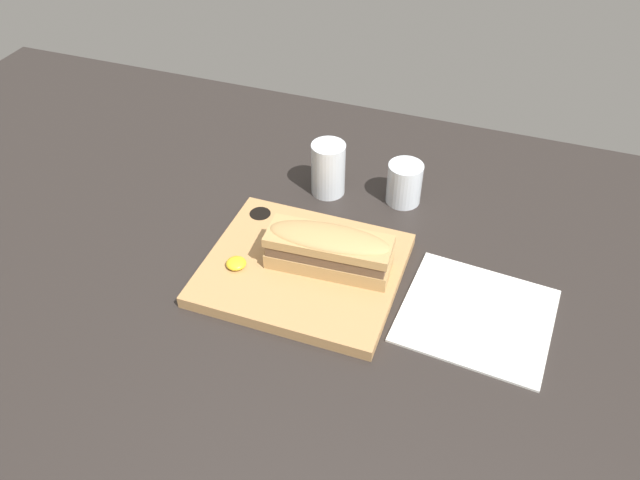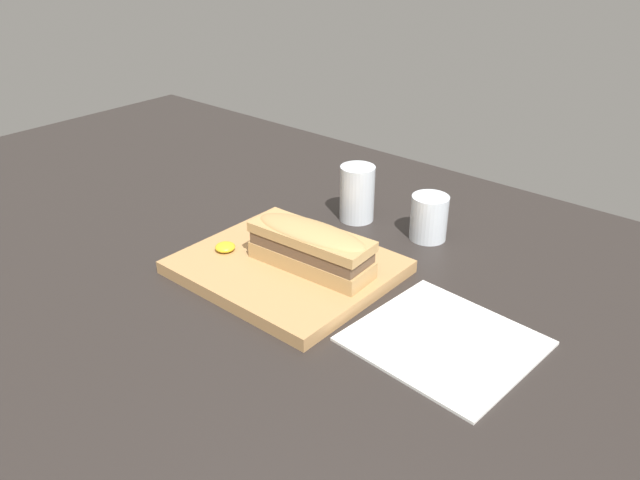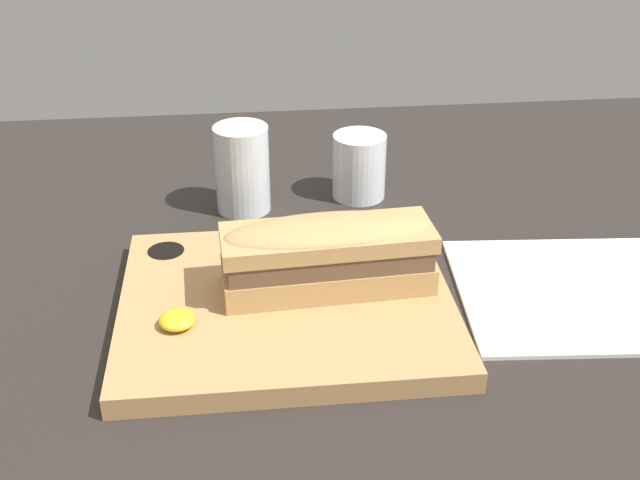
% 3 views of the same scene
% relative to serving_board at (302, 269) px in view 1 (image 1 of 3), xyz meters
% --- Properties ---
extents(dining_table, '(1.82, 1.01, 0.02)m').
position_rel_serving_board_xyz_m(dining_table, '(-0.05, 0.02, -0.02)').
color(dining_table, '#282321').
rests_on(dining_table, ground).
extents(serving_board, '(0.30, 0.26, 0.02)m').
position_rel_serving_board_xyz_m(serving_board, '(0.00, 0.00, 0.00)').
color(serving_board, tan).
rests_on(serving_board, dining_table).
extents(sandwich, '(0.19, 0.08, 0.07)m').
position_rel_serving_board_xyz_m(sandwich, '(0.04, 0.01, 0.05)').
color(sandwich, tan).
rests_on(sandwich, serving_board).
extents(mustard_dollop, '(0.03, 0.03, 0.01)m').
position_rel_serving_board_xyz_m(mustard_dollop, '(-0.09, -0.04, 0.02)').
color(mustard_dollop, gold).
rests_on(mustard_dollop, serving_board).
extents(water_glass, '(0.06, 0.06, 0.10)m').
position_rel_serving_board_xyz_m(water_glass, '(-0.03, 0.21, 0.03)').
color(water_glass, silver).
rests_on(water_glass, dining_table).
extents(wine_glass, '(0.06, 0.06, 0.08)m').
position_rel_serving_board_xyz_m(wine_glass, '(0.10, 0.23, 0.02)').
color(wine_glass, silver).
rests_on(wine_glass, dining_table).
extents(napkin, '(0.22, 0.21, 0.00)m').
position_rel_serving_board_xyz_m(napkin, '(0.27, 0.00, -0.01)').
color(napkin, white).
rests_on(napkin, dining_table).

